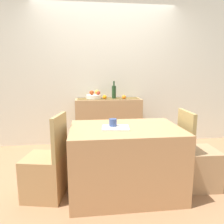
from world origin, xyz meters
name	(u,v)px	position (x,y,z in m)	size (l,w,h in m)	color
ground_plane	(113,169)	(0.00, 0.00, -0.01)	(6.40, 6.40, 0.02)	#A0734F
room_wall_rear	(105,71)	(0.00, 1.18, 1.35)	(6.40, 0.06, 2.70)	silver
sideboard_console	(108,123)	(0.03, 0.92, 0.43)	(1.14, 0.42, 0.87)	tan
table_runner	(108,99)	(0.03, 0.92, 0.87)	(1.07, 0.32, 0.01)	brown
fruit_bowl	(94,97)	(-0.23, 0.92, 0.91)	(0.26, 0.26, 0.07)	white
apple_front	(92,93)	(-0.26, 0.92, 0.98)	(0.08, 0.08, 0.08)	#AA3E19
apple_upper	(97,92)	(-0.16, 0.97, 0.98)	(0.08, 0.08, 0.08)	gold
apple_center	(98,93)	(-0.15, 0.90, 0.97)	(0.07, 0.07, 0.07)	#AF3A22
wine_bottle	(114,92)	(0.12, 0.92, 0.99)	(0.07, 0.07, 0.31)	#203F20
orange_loose_near_bowl	(105,97)	(-0.04, 0.85, 0.90)	(0.07, 0.07, 0.07)	orange
orange_loose_end	(124,97)	(0.29, 0.83, 0.90)	(0.07, 0.07, 0.07)	orange
dining_table	(125,160)	(0.05, -0.59, 0.37)	(1.18, 0.82, 0.74)	tan
open_book	(116,128)	(-0.06, -0.64, 0.75)	(0.28, 0.21, 0.02)	white
coffee_cup	(113,123)	(-0.08, -0.59, 0.79)	(0.08, 0.08, 0.10)	#364C86
chair_near_window	(46,173)	(-0.80, -0.59, 0.27)	(0.47, 0.47, 0.90)	tan
chair_by_corner	(197,165)	(0.91, -0.59, 0.27)	(0.41, 0.41, 0.90)	tan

